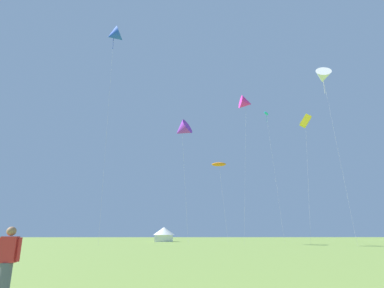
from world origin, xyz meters
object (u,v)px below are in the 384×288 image
kite_cyan_parafoil (266,114)px  kite_purple_delta (182,130)px  kite_white_delta (323,77)px  kite_yellow_box (306,121)px  festival_tent_right (164,234)px  person_spectator (6,265)px  kite_orange_parafoil (219,164)px  kite_blue_delta (114,35)px  kite_magenta_delta (246,103)px

kite_cyan_parafoil → kite_purple_delta: bearing=-156.2°
kite_white_delta → kite_purple_delta: bearing=172.2°
kite_cyan_parafoil → kite_purple_delta: size_ratio=1.23×
kite_yellow_box → kite_white_delta: bearing=-31.2°
festival_tent_right → person_spectator: bearing=-90.2°
kite_orange_parafoil → kite_purple_delta: size_ratio=0.66×
kite_yellow_box → person_spectator: 54.41m
kite_blue_delta → person_spectator: 55.38m
kite_blue_delta → person_spectator: kite_blue_delta is taller
kite_orange_parafoil → kite_cyan_parafoil: bearing=30.2°
kite_magenta_delta → kite_white_delta: bearing=-23.4°
kite_white_delta → kite_orange_parafoil: bearing=165.4°
kite_magenta_delta → festival_tent_right: kite_magenta_delta is taller
kite_orange_parafoil → kite_purple_delta: bearing=-168.4°
kite_cyan_parafoil → kite_purple_delta: kite_cyan_parafoil is taller
kite_cyan_parafoil → kite_purple_delta: 20.03m
kite_cyan_parafoil → kite_magenta_delta: (-5.35, -5.56, 0.00)m
kite_purple_delta → person_spectator: kite_purple_delta is taller
person_spectator → festival_tent_right: bearing=89.8°
kite_purple_delta → kite_blue_delta: (-12.45, -3.26, 16.79)m
kite_orange_parafoil → festival_tent_right: (-10.47, 20.61, -11.67)m
kite_purple_delta → kite_white_delta: kite_white_delta is taller
kite_cyan_parafoil → kite_blue_delta: 33.52m
kite_purple_delta → kite_yellow_box: (21.66, -1.49, 1.38)m
kite_purple_delta → festival_tent_right: (-3.90, 21.96, -17.57)m
kite_purple_delta → person_spectator: (-4.08, -45.12, -18.49)m
kite_purple_delta → festival_tent_right: bearing=100.1°
kite_yellow_box → kite_purple_delta: bearing=176.1°
kite_purple_delta → kite_blue_delta: kite_blue_delta is taller
kite_orange_parafoil → person_spectator: (-10.65, -46.47, -12.60)m
kite_blue_delta → kite_yellow_box: (34.11, 1.76, -15.41)m
kite_white_delta → kite_yellow_box: kite_white_delta is taller
kite_cyan_parafoil → kite_white_delta: (7.38, -11.07, 2.83)m
kite_orange_parafoil → kite_blue_delta: (-19.02, -4.60, 22.68)m
kite_orange_parafoil → kite_purple_delta: (-6.57, -1.35, 5.89)m
kite_yellow_box → person_spectator: (-25.74, -43.63, -19.87)m
kite_magenta_delta → kite_yellow_box: size_ratio=1.23×
kite_orange_parafoil → kite_yellow_box: bearing=-10.7°
person_spectator → kite_cyan_parafoil: bearing=67.8°
kite_cyan_parafoil → kite_purple_delta: (-17.43, -7.67, -6.21)m
kite_magenta_delta → festival_tent_right: (-15.98, 19.85, -23.78)m
kite_purple_delta → kite_white_delta: 26.62m
kite_blue_delta → kite_yellow_box: size_ratio=1.72×
kite_purple_delta → kite_yellow_box: size_ratio=0.97×
kite_orange_parafoil → kite_cyan_parafoil: (10.86, 6.33, 12.10)m
kite_magenta_delta → festival_tent_right: 34.85m
kite_yellow_box → festival_tent_right: size_ratio=4.46×
kite_purple_delta → person_spectator: size_ratio=12.24×
kite_blue_delta → person_spectator: (8.37, -41.86, -35.28)m
person_spectator → festival_tent_right: 67.08m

